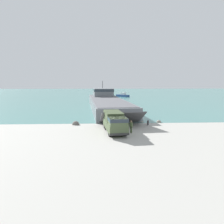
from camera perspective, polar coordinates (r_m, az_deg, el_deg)
ground_plane at (r=31.56m, az=1.76°, el=-5.52°), size 240.00×240.00×0.00m
water_surface at (r=128.12m, az=-1.73°, el=4.74°), size 240.00×180.00×0.01m
landing_craft at (r=60.92m, az=-1.51°, el=2.83°), size 11.72×45.01×7.52m
military_truck at (r=31.92m, az=0.69°, el=-2.52°), size 3.35×8.04×2.85m
soldier_on_ramp at (r=31.46m, az=5.05°, el=-3.64°), size 0.45×0.50×1.80m
moored_boat_a at (r=105.30m, az=2.83°, el=4.39°), size 6.23×6.80×2.06m
mooring_bollard at (r=37.69m, az=9.38°, el=-2.67°), size 0.36×0.36×0.86m
shoreline_rock_a at (r=38.09m, az=-9.47°, el=-3.27°), size 1.25×1.25×1.25m
shoreline_rock_b at (r=40.45m, az=12.11°, el=-2.68°), size 0.89×0.89×0.89m
shoreline_rock_c at (r=40.21m, az=7.71°, el=-2.63°), size 0.76×0.76×0.76m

